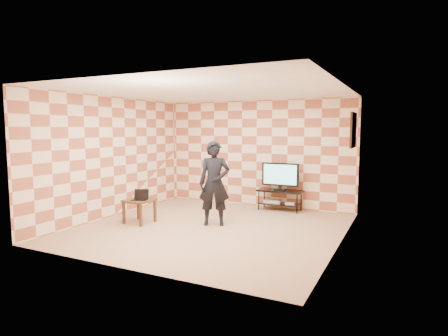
{
  "coord_description": "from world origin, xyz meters",
  "views": [
    {
      "loc": [
        3.47,
        -6.48,
        1.97
      ],
      "look_at": [
        0.0,
        0.6,
        1.15
      ],
      "focal_mm": 30.0,
      "sensor_mm": 36.0,
      "label": 1
    }
  ],
  "objects_px": {
    "tv_stand": "(280,195)",
    "side_table": "(139,204)",
    "tv": "(280,175)",
    "person": "(214,183)"
  },
  "relations": [
    {
      "from": "tv_stand",
      "to": "side_table",
      "type": "xyz_separation_m",
      "value": [
        -2.28,
        -2.49,
        0.04
      ]
    },
    {
      "from": "tv",
      "to": "person",
      "type": "distance_m",
      "value": 2.09
    },
    {
      "from": "tv_stand",
      "to": "tv",
      "type": "height_order",
      "value": "tv"
    },
    {
      "from": "tv_stand",
      "to": "tv",
      "type": "xyz_separation_m",
      "value": [
        -0.0,
        -0.0,
        0.5
      ]
    },
    {
      "from": "person",
      "to": "tv",
      "type": "bearing_deg",
      "value": 43.48
    },
    {
      "from": "tv_stand",
      "to": "person",
      "type": "relative_size",
      "value": 0.62
    },
    {
      "from": "person",
      "to": "tv_stand",
      "type": "bearing_deg",
      "value": 43.51
    },
    {
      "from": "tv_stand",
      "to": "person",
      "type": "height_order",
      "value": "person"
    },
    {
      "from": "tv",
      "to": "person",
      "type": "height_order",
      "value": "person"
    },
    {
      "from": "side_table",
      "to": "person",
      "type": "xyz_separation_m",
      "value": [
        1.49,
        0.55,
        0.46
      ]
    }
  ]
}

